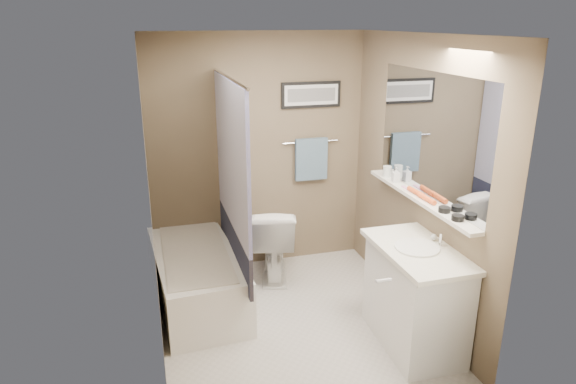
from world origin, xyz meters
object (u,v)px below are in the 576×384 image
object	(u,v)px
bathtub	(197,278)
toilet	(273,241)
hair_brush_back	(416,192)
vanity	(415,299)
hair_brush_front	(427,199)
glass_jar	(387,171)
candle_bowl_far	(444,210)
soap_bottle	(396,175)
candle_bowl_near	(458,218)

from	to	relation	value
bathtub	toilet	distance (m)	0.88
hair_brush_back	vanity	bearing A→B (deg)	-113.17
hair_brush_front	glass_jar	world-z (taller)	glass_jar
vanity	hair_brush_back	distance (m)	0.87
bathtub	hair_brush_back	world-z (taller)	hair_brush_back
candle_bowl_far	glass_jar	distance (m)	0.96
hair_brush_front	soap_bottle	size ratio (longest dim) A/B	1.63
vanity	soap_bottle	size ratio (longest dim) A/B	6.66
toilet	candle_bowl_near	distance (m)	2.02
toilet	glass_jar	bearing A→B (deg)	168.48
toilet	hair_brush_front	size ratio (longest dim) A/B	3.48
toilet	candle_bowl_far	xyz separation A→B (m)	(0.98, -1.43, 0.75)
candle_bowl_far	hair_brush_back	distance (m)	0.43
hair_brush_front	soap_bottle	world-z (taller)	soap_bottle
vanity	bathtub	bearing A→B (deg)	147.36
candle_bowl_near	soap_bottle	xyz separation A→B (m)	(0.00, 0.97, 0.05)
candle_bowl_near	bathtub	bearing A→B (deg)	144.21
hair_brush_front	toilet	bearing A→B (deg)	129.72
vanity	candle_bowl_far	world-z (taller)	candle_bowl_far
candle_bowl_far	glass_jar	world-z (taller)	glass_jar
soap_bottle	toilet	bearing A→B (deg)	146.91
bathtub	toilet	bearing A→B (deg)	17.29
vanity	candle_bowl_near	distance (m)	0.78
soap_bottle	vanity	bearing A→B (deg)	-103.11
bathtub	hair_brush_front	size ratio (longest dim) A/B	6.82
glass_jar	soap_bottle	distance (m)	0.17
candle_bowl_far	hair_brush_back	xyz separation A→B (m)	(0.00, 0.43, 0.00)
vanity	hair_brush_front	bearing A→B (deg)	56.30
hair_brush_front	glass_jar	xyz separation A→B (m)	(0.00, 0.71, 0.03)
toilet	hair_brush_front	distance (m)	1.70
vanity	candle_bowl_near	size ratio (longest dim) A/B	10.00
candle_bowl_far	soap_bottle	size ratio (longest dim) A/B	0.67
toilet	hair_brush_back	distance (m)	1.59
bathtub	candle_bowl_far	world-z (taller)	candle_bowl_far
candle_bowl_near	hair_brush_front	xyz separation A→B (m)	(0.00, 0.43, 0.00)
candle_bowl_far	hair_brush_front	bearing A→B (deg)	90.00
vanity	candle_bowl_far	xyz separation A→B (m)	(0.19, 0.00, 0.73)
bathtub	glass_jar	world-z (taller)	glass_jar
hair_brush_front	glass_jar	size ratio (longest dim) A/B	2.20
toilet	candle_bowl_near	size ratio (longest dim) A/B	8.49
glass_jar	soap_bottle	size ratio (longest dim) A/B	0.74
candle_bowl_near	hair_brush_back	distance (m)	0.60
vanity	hair_brush_front	size ratio (longest dim) A/B	4.09
hair_brush_back	bathtub	bearing A→B (deg)	159.07
bathtub	hair_brush_front	bearing A→B (deg)	-29.75
candle_bowl_far	hair_brush_back	world-z (taller)	hair_brush_back
hair_brush_front	soap_bottle	distance (m)	0.54
glass_jar	soap_bottle	bearing A→B (deg)	-90.00
bathtub	vanity	distance (m)	1.96
candle_bowl_near	hair_brush_front	size ratio (longest dim) A/B	0.41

